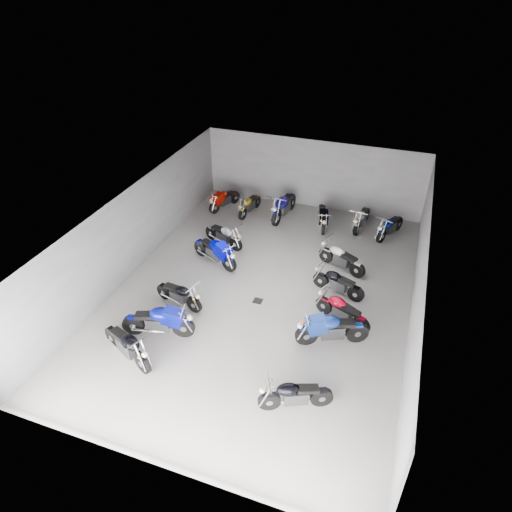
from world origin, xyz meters
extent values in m
plane|color=#9A9792|center=(0.00, 0.00, 0.00)|extent=(14.00, 14.00, 0.00)
cube|color=gray|center=(0.00, 7.00, 1.60)|extent=(10.00, 0.10, 3.20)
cube|color=gray|center=(-5.00, 0.00, 1.60)|extent=(0.10, 14.00, 3.20)
cube|color=gray|center=(5.00, 0.00, 1.60)|extent=(0.10, 14.00, 3.20)
cube|color=black|center=(0.00, 0.00, 3.22)|extent=(10.00, 14.00, 0.04)
cube|color=black|center=(0.00, -0.50, 0.01)|extent=(0.32, 0.32, 0.01)
cylinder|color=black|center=(-2.04, -4.57, 0.34)|extent=(0.67, 0.40, 0.67)
cylinder|color=black|center=(-3.43, -3.95, 0.34)|extent=(0.68, 0.42, 0.67)
cube|color=#2D2D30|center=(-2.74, -4.26, 0.44)|extent=(0.75, 0.57, 0.42)
ellipsoid|color=black|center=(-2.52, -4.35, 0.78)|extent=(0.82, 0.68, 0.38)
cube|color=black|center=(-3.04, -4.12, 0.74)|extent=(0.71, 0.53, 0.19)
cylinder|color=black|center=(-1.60, -2.89, 0.35)|extent=(0.72, 0.32, 0.70)
cylinder|color=black|center=(-3.14, -3.29, 0.35)|extent=(0.72, 0.34, 0.70)
cube|color=#2D2D30|center=(-2.37, -3.09, 0.46)|extent=(0.77, 0.50, 0.44)
ellipsoid|color=#070E84|center=(-2.13, -3.03, 0.81)|extent=(0.83, 0.61, 0.40)
cube|color=black|center=(-2.71, -3.18, 0.77)|extent=(0.73, 0.47, 0.20)
cylinder|color=black|center=(-1.81, -1.72, 0.29)|extent=(0.59, 0.25, 0.58)
cylinder|color=black|center=(-3.10, -1.42, 0.29)|extent=(0.60, 0.26, 0.58)
cube|color=#2D2D30|center=(-2.45, -1.57, 0.38)|extent=(0.64, 0.40, 0.36)
ellipsoid|color=black|center=(-2.26, -1.61, 0.67)|extent=(0.68, 0.49, 0.33)
cube|color=black|center=(-2.74, -1.50, 0.64)|extent=(0.60, 0.37, 0.17)
cylinder|color=black|center=(-1.61, 0.84, 0.34)|extent=(0.68, 0.40, 0.68)
cylinder|color=black|center=(-3.04, 1.44, 0.34)|extent=(0.69, 0.41, 0.68)
cube|color=#2D2D30|center=(-2.32, 1.14, 0.45)|extent=(0.76, 0.57, 0.43)
ellipsoid|color=#0003B8|center=(-2.11, 1.05, 0.79)|extent=(0.83, 0.68, 0.38)
cube|color=black|center=(-2.64, 1.27, 0.75)|extent=(0.71, 0.53, 0.19)
cylinder|color=black|center=(-1.88, 2.22, 0.30)|extent=(0.60, 0.33, 0.60)
cylinder|color=black|center=(-3.15, 2.70, 0.30)|extent=(0.61, 0.34, 0.60)
cube|color=#2D2D30|center=(-2.52, 2.46, 0.39)|extent=(0.67, 0.48, 0.37)
ellipsoid|color=silver|center=(-2.33, 2.39, 0.69)|extent=(0.73, 0.58, 0.34)
cube|color=black|center=(-2.80, 2.57, 0.66)|extent=(0.63, 0.45, 0.17)
cylinder|color=black|center=(1.75, -4.60, 0.31)|extent=(0.61, 0.37, 0.61)
cylinder|color=black|center=(3.01, -4.01, 0.31)|extent=(0.61, 0.39, 0.61)
cube|color=#2D2D30|center=(2.38, -4.31, 0.40)|extent=(0.68, 0.52, 0.38)
ellipsoid|color=black|center=(2.19, -4.40, 0.71)|extent=(0.75, 0.62, 0.34)
cube|color=black|center=(2.66, -4.18, 0.67)|extent=(0.64, 0.49, 0.17)
cylinder|color=black|center=(2.07, -1.95, 0.35)|extent=(0.69, 0.41, 0.69)
cylinder|color=black|center=(3.50, -1.31, 0.35)|extent=(0.70, 0.43, 0.69)
cube|color=#2D2D30|center=(2.79, -1.63, 0.46)|extent=(0.78, 0.58, 0.43)
ellipsoid|color=navy|center=(2.57, -1.72, 0.80)|extent=(0.85, 0.70, 0.39)
cube|color=black|center=(3.10, -1.48, 0.76)|extent=(0.73, 0.55, 0.20)
cylinder|color=black|center=(2.27, -0.33, 0.31)|extent=(0.62, 0.37, 0.62)
cylinder|color=black|center=(3.56, -0.90, 0.31)|extent=(0.63, 0.39, 0.62)
cube|color=#2D2D30|center=(2.91, -0.62, 0.41)|extent=(0.70, 0.52, 0.39)
ellipsoid|color=maroon|center=(2.72, -0.53, 0.72)|extent=(0.76, 0.62, 0.35)
cube|color=black|center=(3.20, -0.74, 0.68)|extent=(0.65, 0.49, 0.18)
cylinder|color=black|center=(1.86, 1.00, 0.30)|extent=(0.61, 0.28, 0.60)
cylinder|color=black|center=(3.16, 0.64, 0.30)|extent=(0.61, 0.30, 0.60)
cube|color=#2D2D30|center=(2.51, 0.82, 0.39)|extent=(0.66, 0.43, 0.37)
ellipsoid|color=black|center=(2.31, 0.88, 0.69)|extent=(0.71, 0.53, 0.34)
cube|color=black|center=(2.79, 0.74, 0.65)|extent=(0.62, 0.41, 0.17)
cylinder|color=black|center=(1.70, 2.63, 0.31)|extent=(0.62, 0.37, 0.62)
cylinder|color=black|center=(2.98, 2.05, 0.31)|extent=(0.63, 0.39, 0.62)
cube|color=#2D2D30|center=(2.34, 2.34, 0.41)|extent=(0.69, 0.52, 0.39)
ellipsoid|color=silver|center=(2.14, 2.43, 0.72)|extent=(0.76, 0.62, 0.35)
cube|color=black|center=(2.62, 2.21, 0.68)|extent=(0.65, 0.49, 0.18)
cylinder|color=black|center=(-3.96, 4.80, 0.30)|extent=(0.33, 0.59, 0.59)
cylinder|color=black|center=(-3.47, 6.05, 0.30)|extent=(0.35, 0.60, 0.59)
cube|color=#2D2D30|center=(-3.71, 5.43, 0.39)|extent=(0.48, 0.66, 0.37)
ellipsoid|color=#950F04|center=(-3.79, 5.24, 0.68)|extent=(0.57, 0.72, 0.33)
cube|color=black|center=(-3.60, 5.70, 0.65)|extent=(0.45, 0.62, 0.17)
cylinder|color=black|center=(-2.54, 4.69, 0.29)|extent=(0.20, 0.59, 0.58)
cylinder|color=black|center=(-2.34, 5.99, 0.29)|extent=(0.22, 0.59, 0.58)
cube|color=#2D2D30|center=(-2.44, 5.34, 0.38)|extent=(0.36, 0.62, 0.36)
ellipsoid|color=gold|center=(-2.47, 5.15, 0.67)|extent=(0.45, 0.66, 0.33)
cube|color=black|center=(-2.40, 5.63, 0.63)|extent=(0.33, 0.58, 0.16)
cylinder|color=black|center=(-0.96, 4.69, 0.37)|extent=(0.23, 0.75, 0.73)
cylinder|color=black|center=(-0.77, 6.34, 0.37)|extent=(0.26, 0.75, 0.73)
cube|color=#2D2D30|center=(-0.86, 5.51, 0.48)|extent=(0.43, 0.78, 0.46)
ellipsoid|color=navy|center=(-0.89, 5.26, 0.85)|extent=(0.55, 0.83, 0.41)
cube|color=black|center=(-0.82, 5.88, 0.80)|extent=(0.40, 0.73, 0.21)
cylinder|color=black|center=(1.13, 4.63, 0.31)|extent=(0.29, 0.64, 0.63)
cylinder|color=black|center=(0.75, 5.99, 0.31)|extent=(0.31, 0.64, 0.63)
cube|color=#2D2D30|center=(0.94, 5.31, 0.41)|extent=(0.46, 0.69, 0.39)
ellipsoid|color=black|center=(1.00, 5.10, 0.73)|extent=(0.56, 0.75, 0.35)
cube|color=black|center=(0.86, 5.61, 0.69)|extent=(0.43, 0.65, 0.18)
cylinder|color=black|center=(2.47, 5.04, 0.30)|extent=(0.21, 0.62, 0.61)
cylinder|color=black|center=(2.68, 6.41, 0.30)|extent=(0.23, 0.62, 0.61)
cube|color=#2D2D30|center=(2.57, 5.73, 0.40)|extent=(0.37, 0.66, 0.38)
ellipsoid|color=#ABABB1|center=(2.54, 5.52, 0.71)|extent=(0.47, 0.70, 0.34)
cube|color=black|center=(2.62, 6.03, 0.67)|extent=(0.35, 0.61, 0.17)
cylinder|color=black|center=(3.53, 4.79, 0.30)|extent=(0.36, 0.60, 0.61)
cylinder|color=black|center=(4.08, 6.04, 0.30)|extent=(0.37, 0.61, 0.61)
cube|color=#2D2D30|center=(3.80, 5.42, 0.40)|extent=(0.51, 0.68, 0.38)
ellipsoid|color=navy|center=(3.72, 5.22, 0.70)|extent=(0.60, 0.74, 0.34)
cube|color=black|center=(3.92, 5.69, 0.66)|extent=(0.47, 0.63, 0.17)
camera|label=1|loc=(4.01, -12.00, 10.08)|focal=32.00mm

